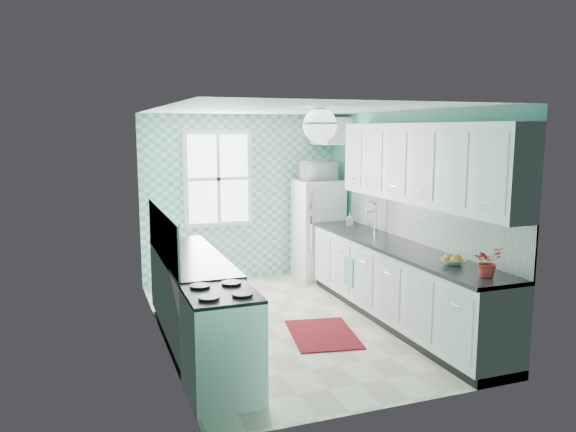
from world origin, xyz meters
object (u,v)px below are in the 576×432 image
object	(u,v)px
stove	(222,342)
sink	(364,233)
microwave	(318,171)
ceiling_light	(320,125)
fridge	(318,229)
potted_plant	(488,262)
fruit_bowl	(453,261)

from	to	relation	value
stove	sink	xyz separation A→B (m)	(2.40, 1.97, 0.45)
sink	microwave	bearing A→B (deg)	92.89
ceiling_light	sink	xyz separation A→B (m)	(1.20, 1.28, -1.39)
fridge	potted_plant	bearing A→B (deg)	-84.86
sink	stove	bearing A→B (deg)	-141.92
fruit_bowl	potted_plant	xyz separation A→B (m)	(0.00, -0.51, 0.11)
stove	sink	size ratio (longest dim) A/B	1.71
sink	fruit_bowl	distance (m)	1.89
stove	microwave	xyz separation A→B (m)	(2.31, 3.28, 1.18)
potted_plant	ceiling_light	bearing A→B (deg)	136.94
fridge	stove	world-z (taller)	fridge
stove	potted_plant	world-z (taller)	potted_plant
fridge	stove	size ratio (longest dim) A/B	1.67
stove	ceiling_light	bearing A→B (deg)	33.35
ceiling_light	sink	bearing A→B (deg)	46.66
sink	potted_plant	bearing A→B (deg)	-91.29
sink	fruit_bowl	world-z (taller)	sink
fridge	microwave	xyz separation A→B (m)	(0.00, 0.00, 0.90)
stove	sink	bearing A→B (deg)	42.73
fridge	microwave	world-z (taller)	microwave
microwave	stove	bearing A→B (deg)	57.95
ceiling_light	fridge	xyz separation A→B (m)	(1.11, 2.59, -1.56)
potted_plant	fruit_bowl	bearing A→B (deg)	90.00
stove	microwave	bearing A→B (deg)	58.31
potted_plant	stove	bearing A→B (deg)	169.79
ceiling_light	stove	bearing A→B (deg)	-150.10
stove	fruit_bowl	bearing A→B (deg)	5.30
stove	fridge	bearing A→B (deg)	58.31
ceiling_light	potted_plant	size ratio (longest dim) A/B	1.22
fruit_bowl	potted_plant	world-z (taller)	potted_plant
stove	sink	world-z (taller)	sink
fridge	potted_plant	world-z (taller)	fridge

